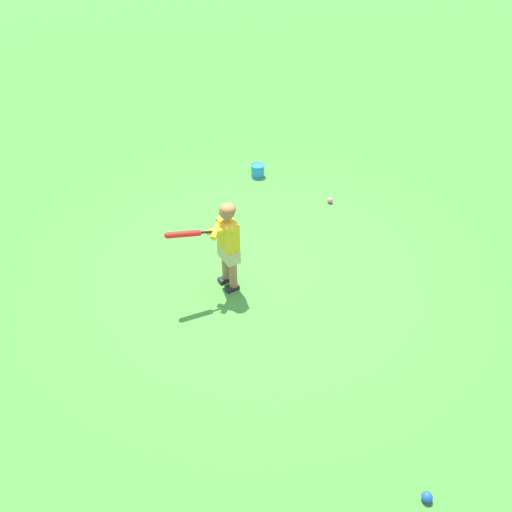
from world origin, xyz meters
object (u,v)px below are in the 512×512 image
at_px(play_ball_far_left, 330,200).
at_px(toy_bucket, 258,170).
at_px(child_batter, 225,240).
at_px(play_ball_near_batter, 427,497).

relative_size(play_ball_far_left, toy_bucket, 0.36).
xyz_separation_m(child_batter, play_ball_near_batter, (2.18, 1.93, -0.61)).
height_order(play_ball_near_batter, play_ball_far_left, play_ball_near_batter).
bearing_deg(toy_bucket, play_ball_far_left, 60.57).
bearing_deg(play_ball_near_batter, toy_bucket, -157.78).
relative_size(play_ball_near_batter, toy_bucket, 0.39).
bearing_deg(play_ball_far_left, child_batter, -29.90).
xyz_separation_m(child_batter, play_ball_far_left, (-1.95, 1.12, -0.61)).
xyz_separation_m(play_ball_far_left, toy_bucket, (-0.64, -1.13, 0.06)).
xyz_separation_m(child_batter, toy_bucket, (-2.58, -0.01, -0.55)).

